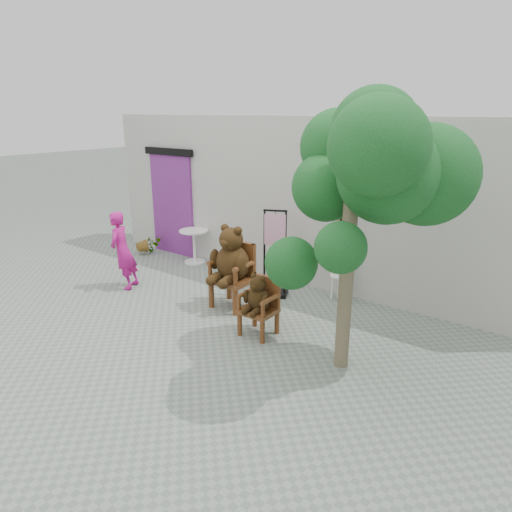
# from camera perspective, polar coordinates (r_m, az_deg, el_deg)

# --- Properties ---
(ground_plane) EXTENTS (60.00, 60.00, 0.00)m
(ground_plane) POSITION_cam_1_polar(r_m,az_deg,el_deg) (6.83, -8.29, -9.25)
(ground_plane) COLOR gray
(ground_plane) RESTS_ON ground
(back_wall) EXTENTS (9.00, 1.00, 3.00)m
(back_wall) POSITION_cam_1_polar(r_m,az_deg,el_deg) (8.70, 5.84, 7.18)
(back_wall) COLOR #B7B4AB
(back_wall) RESTS_ON ground
(doorway) EXTENTS (1.40, 0.11, 2.33)m
(doorway) POSITION_cam_1_polar(r_m,az_deg,el_deg) (10.23, -10.43, 6.65)
(doorway) COLOR #712777
(doorway) RESTS_ON ground
(chair_big) EXTENTS (0.68, 0.72, 1.37)m
(chair_big) POSITION_cam_1_polar(r_m,az_deg,el_deg) (7.30, -3.05, -0.76)
(chair_big) COLOR #4C2710
(chair_big) RESTS_ON ground
(chair_small) EXTENTS (0.48, 0.49, 0.92)m
(chair_small) POSITION_cam_1_polar(r_m,az_deg,el_deg) (6.46, 0.39, -5.46)
(chair_small) COLOR #4C2710
(chair_small) RESTS_ON ground
(person) EXTENTS (0.52, 0.60, 1.39)m
(person) POSITION_cam_1_polar(r_m,az_deg,el_deg) (8.46, -16.33, 0.65)
(person) COLOR #B41677
(person) RESTS_ON ground
(cafe_table) EXTENTS (0.60, 0.60, 0.70)m
(cafe_table) POSITION_cam_1_polar(r_m,az_deg,el_deg) (9.65, -7.74, 1.70)
(cafe_table) COLOR white
(cafe_table) RESTS_ON ground
(display_stand) EXTENTS (0.55, 0.51, 1.51)m
(display_stand) POSITION_cam_1_polar(r_m,az_deg,el_deg) (7.82, 2.34, -0.89)
(display_stand) COLOR black
(display_stand) RESTS_ON ground
(stool_bucket) EXTENTS (0.32, 0.32, 1.45)m
(stool_bucket) POSITION_cam_1_polar(r_m,az_deg,el_deg) (7.71, 10.51, -0.99)
(stool_bucket) COLOR white
(stool_bucket) RESTS_ON ground
(tree) EXTENTS (2.12, 2.06, 3.32)m
(tree) POSITION_cam_1_polar(r_m,az_deg,el_deg) (5.27, 14.55, 10.41)
(tree) COLOR brown
(tree) RESTS_ON ground
(potted_plant) EXTENTS (0.52, 0.48, 0.48)m
(potted_plant) POSITION_cam_1_polar(r_m,az_deg,el_deg) (10.47, -13.34, 1.49)
(potted_plant) COLOR #103B19
(potted_plant) RESTS_ON ground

